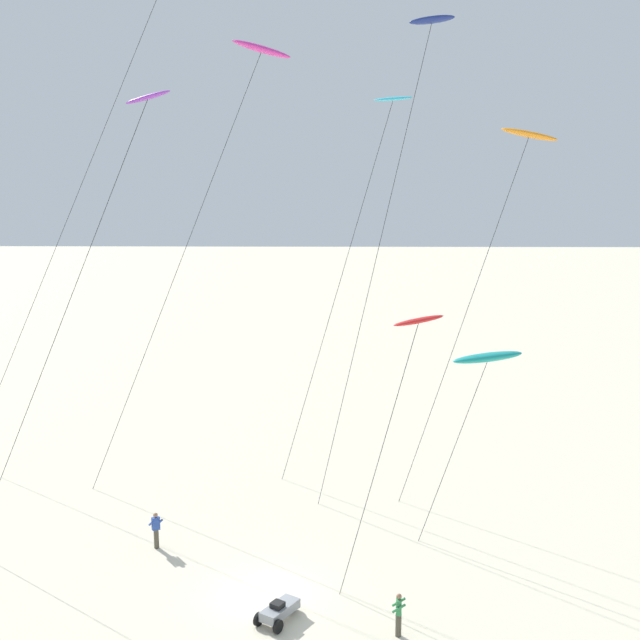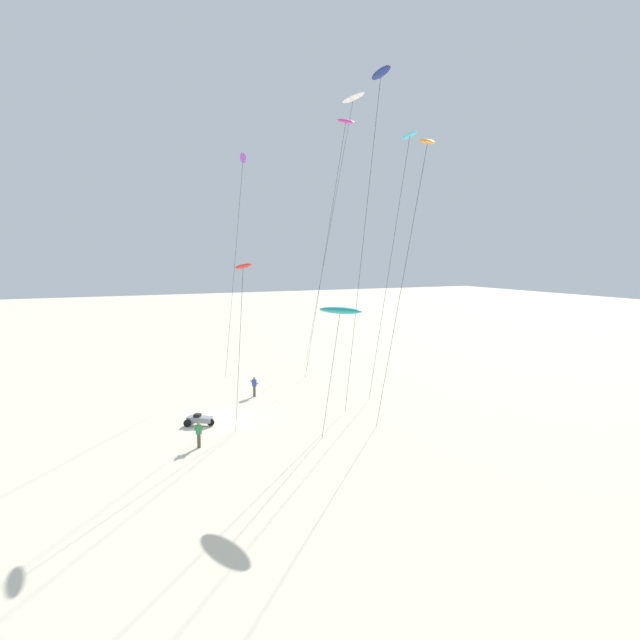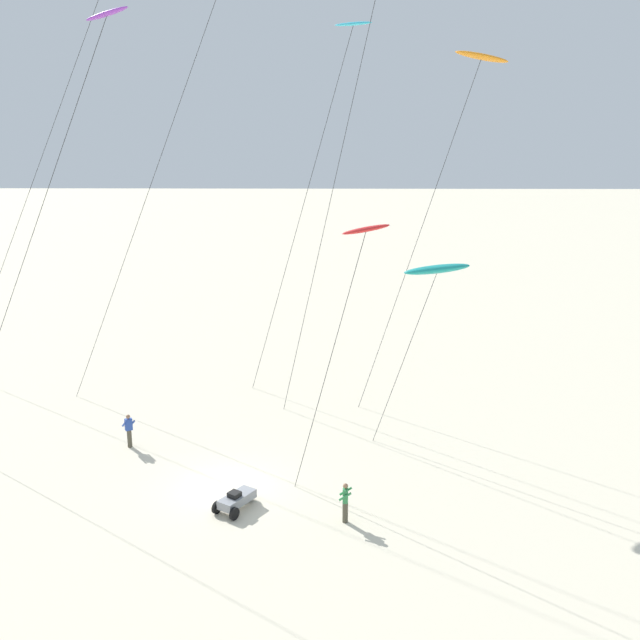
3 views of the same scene
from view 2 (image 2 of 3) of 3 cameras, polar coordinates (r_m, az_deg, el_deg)
The scene contains 12 objects.
ground_plane at distance 40.22m, azimuth -10.30°, elevation -10.34°, with size 260.00×260.00×0.00m, color beige.
kite_orange at distance 32.15m, azimuth 11.28°, elevation 17.74°, with size 7.01×1.85×18.62m.
kite_red at distance 32.87m, azimuth -8.18°, elevation 5.36°, with size 3.90×0.92×11.46m.
kite_magenta at distance 44.00m, azimuth 2.70°, elevation 20.09°, with size 10.67×1.19×22.66m.
kite_cyan at distance 39.02m, azimuth 9.36°, elevation 17.91°, with size 6.64×0.80×20.10m.
kite_purple at distance 44.60m, azimuth -8.24°, elevation 15.77°, with size 9.70×1.11×19.75m.
kite_teal at distance 31.45m, azimuth 2.13°, elevation 0.99°, with size 4.54×2.07×8.97m.
kite_navy at distance 36.93m, azimuth 6.39°, elevation 23.86°, with size 6.14×0.66×23.46m.
kite_white at distance 50.95m, azimuth 3.45°, elevation 22.01°, with size 13.52×1.41×25.89m.
kite_flyer_nearest at distance 45.84m, azimuth -6.99°, elevation -6.98°, with size 0.71×0.70×1.67m.
kite_flyer_middle at distance 34.67m, azimuth -12.75°, elevation -11.69°, with size 0.54×0.56×1.67m.
beach_buggy at distance 39.09m, azimuth -12.73°, elevation -10.25°, with size 1.73×2.03×0.82m.
Camera 2 is at (37.30, -9.31, 11.82)m, focal length 30.14 mm.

